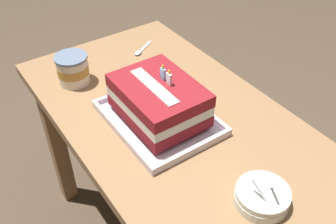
{
  "coord_description": "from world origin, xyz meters",
  "views": [
    {
      "loc": [
        0.69,
        -0.51,
        1.45
      ],
      "look_at": [
        -0.01,
        -0.02,
        0.74
      ],
      "focal_mm": 41.19,
      "sensor_mm": 36.0,
      "label": 1
    }
  ],
  "objects": [
    {
      "name": "foil_tray",
      "position": [
        -0.02,
        -0.05,
        0.71
      ],
      "size": [
        0.34,
        0.27,
        0.02
      ],
      "color": "silver",
      "rests_on": "dining_table"
    },
    {
      "name": "serving_spoon_near_tray",
      "position": [
        -0.38,
        0.11,
        0.71
      ],
      "size": [
        0.07,
        0.11,
        0.01
      ],
      "color": "silver",
      "rests_on": "dining_table"
    },
    {
      "name": "dining_table",
      "position": [
        0.0,
        0.0,
        0.59
      ],
      "size": [
        1.13,
        0.6,
        0.71
      ],
      "color": "olive",
      "rests_on": "ground_plane"
    },
    {
      "name": "birthday_cake",
      "position": [
        -0.02,
        -0.05,
        0.78
      ],
      "size": [
        0.26,
        0.2,
        0.15
      ],
      "color": "maroon",
      "rests_on": "foil_tray"
    },
    {
      "name": "bowl_stack",
      "position": [
        0.36,
        -0.01,
        0.73
      ],
      "size": [
        0.13,
        0.13,
        0.1
      ],
      "color": "silver",
      "rests_on": "dining_table"
    },
    {
      "name": "ice_cream_tub",
      "position": [
        -0.35,
        -0.17,
        0.76
      ],
      "size": [
        0.11,
        0.11,
        0.1
      ],
      "color": "silver",
      "rests_on": "dining_table"
    }
  ]
}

